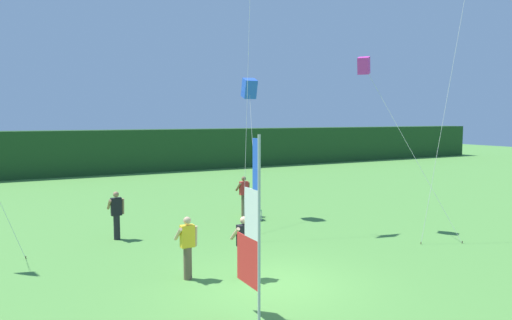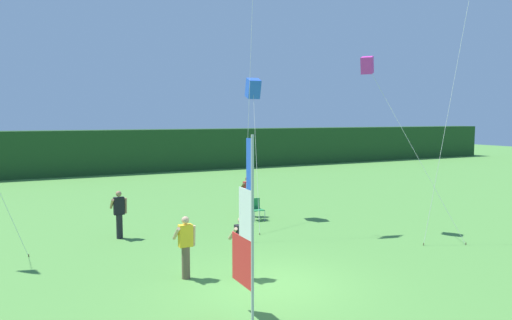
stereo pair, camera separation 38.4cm
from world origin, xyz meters
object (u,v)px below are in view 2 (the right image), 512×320
(banner_flag, at_px, (246,233))
(kite_magenta_box_4, at_px, (368,66))
(person_far_left, at_px, (119,213))
(kite_blue_box_2, at_px, (253,89))
(person_far_right, at_px, (186,245))
(person_near_banner, at_px, (247,195))
(folding_chair, at_px, (256,208))
(person_mid_field, at_px, (242,245))

(banner_flag, relative_size, kite_magenta_box_4, 0.60)
(person_far_left, relative_size, kite_blue_box_2, 0.28)
(person_far_right, bearing_deg, banner_flag, -83.77)
(person_near_banner, relative_size, folding_chair, 1.95)
(person_far_right, relative_size, kite_blue_box_2, 0.28)
(person_mid_field, height_order, folding_chair, person_mid_field)
(kite_blue_box_2, bearing_deg, person_near_banner, 179.73)
(folding_chair, distance_m, kite_magenta_box_4, 7.21)
(kite_blue_box_2, bearing_deg, person_far_left, -167.13)
(person_mid_field, relative_size, person_far_left, 0.98)
(person_far_right, bearing_deg, person_mid_field, -25.65)
(person_far_right, bearing_deg, kite_magenta_box_4, 16.52)
(person_near_banner, distance_m, person_far_right, 8.01)
(person_mid_field, distance_m, kite_magenta_box_4, 8.98)
(person_far_right, bearing_deg, kite_blue_box_2, 51.18)
(person_near_banner, bearing_deg, person_far_left, -166.52)
(person_mid_field, height_order, person_far_right, person_far_right)
(folding_chair, bearing_deg, person_near_banner, 91.03)
(banner_flag, relative_size, folding_chair, 4.40)
(person_near_banner, bearing_deg, folding_chair, -88.97)
(banner_flag, relative_size, person_far_left, 2.31)
(banner_flag, xyz_separation_m, person_mid_field, (1.00, 2.40, -0.99))
(person_mid_field, bearing_deg, kite_magenta_box_4, 24.40)
(person_far_left, xyz_separation_m, person_far_right, (0.81, -5.01, -0.01))
(banner_flag, distance_m, person_far_right, 3.21)
(person_mid_field, xyz_separation_m, person_far_left, (-2.14, 5.65, 0.02))
(person_mid_field, distance_m, kite_blue_box_2, 9.20)
(person_mid_field, relative_size, kite_magenta_box_4, 0.25)
(banner_flag, bearing_deg, folding_chair, 62.25)
(person_near_banner, distance_m, folding_chair, 0.90)
(person_near_banner, xyz_separation_m, person_mid_field, (-3.52, -7.01, -0.04))
(kite_magenta_box_4, bearing_deg, person_mid_field, -155.60)
(banner_flag, height_order, folding_chair, banner_flag)
(person_far_right, relative_size, kite_magenta_box_4, 0.25)
(person_far_right, relative_size, folding_chair, 1.88)
(banner_flag, xyz_separation_m, person_near_banner, (4.52, 9.41, -0.95))
(person_far_right, height_order, folding_chair, person_far_right)
(kite_blue_box_2, bearing_deg, person_far_right, -128.82)
(person_far_left, relative_size, person_far_right, 1.01)
(person_mid_field, bearing_deg, folding_chair, 60.41)
(person_far_right, xyz_separation_m, kite_magenta_box_4, (7.94, 2.35, 5.29))
(person_mid_field, bearing_deg, person_far_left, 110.75)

